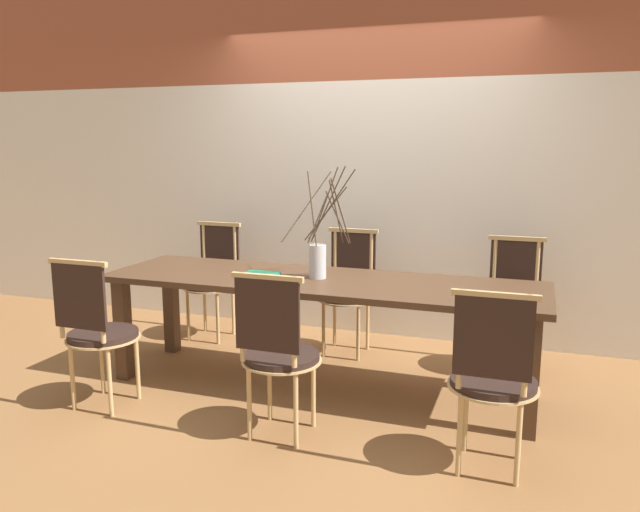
% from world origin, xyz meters
% --- Properties ---
extents(ground_plane, '(16.00, 16.00, 0.00)m').
position_xyz_m(ground_plane, '(0.00, 0.00, 0.00)').
color(ground_plane, olive).
extents(wall_rear, '(12.00, 0.06, 3.20)m').
position_xyz_m(wall_rear, '(0.00, 1.29, 1.60)').
color(wall_rear, white).
rests_on(wall_rear, ground_plane).
extents(dining_table, '(2.85, 0.81, 0.74)m').
position_xyz_m(dining_table, '(0.00, 0.00, 0.64)').
color(dining_table, '#4C3321').
rests_on(dining_table, ground_plane).
extents(chair_near_leftend, '(0.44, 0.44, 0.95)m').
position_xyz_m(chair_near_leftend, '(-1.16, -0.75, 0.51)').
color(chair_near_leftend, black).
rests_on(chair_near_leftend, ground_plane).
extents(chair_near_left, '(0.44, 0.44, 0.95)m').
position_xyz_m(chair_near_left, '(0.02, -0.75, 0.51)').
color(chair_near_left, black).
rests_on(chair_near_left, ground_plane).
extents(chair_near_center, '(0.44, 0.44, 0.95)m').
position_xyz_m(chair_near_center, '(1.14, -0.75, 0.51)').
color(chair_near_center, black).
rests_on(chair_near_center, ground_plane).
extents(chair_far_leftend, '(0.44, 0.44, 0.95)m').
position_xyz_m(chair_far_leftend, '(-1.20, 0.75, 0.51)').
color(chair_far_leftend, black).
rests_on(chair_far_leftend, ground_plane).
extents(chair_far_left, '(0.44, 0.44, 0.95)m').
position_xyz_m(chair_far_left, '(-0.04, 0.75, 0.51)').
color(chair_far_left, black).
rests_on(chair_far_left, ground_plane).
extents(chair_far_center, '(0.44, 0.44, 0.95)m').
position_xyz_m(chair_far_center, '(1.18, 0.75, 0.51)').
color(chair_far_center, black).
rests_on(chair_far_center, ground_plane).
extents(vase_centerpiece, '(0.47, 0.44, 0.72)m').
position_xyz_m(vase_centerpiece, '(-0.02, 0.03, 0.88)').
color(vase_centerpiece, silver).
rests_on(vase_centerpiece, dining_table).
extents(book_stack, '(0.25, 0.19, 0.03)m').
position_xyz_m(book_stack, '(-0.37, -0.10, 0.75)').
color(book_stack, '#234C8C').
rests_on(book_stack, dining_table).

